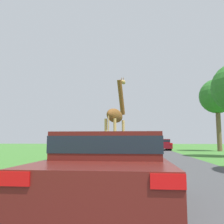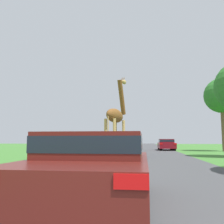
{
  "view_description": "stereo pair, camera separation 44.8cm",
  "coord_description": "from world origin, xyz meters",
  "px_view_note": "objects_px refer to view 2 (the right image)",
  "views": [
    {
      "loc": [
        -0.15,
        -0.46,
        1.22
      ],
      "look_at": [
        -1.62,
        13.6,
        2.9
      ],
      "focal_mm": 38.0,
      "sensor_mm": 36.0,
      "label": 1
    },
    {
      "loc": [
        0.29,
        -0.4,
        1.22
      ],
      "look_at": [
        -1.62,
        13.6,
        2.9
      ],
      "focal_mm": 38.0,
      "sensor_mm": 36.0,
      "label": 2
    }
  ],
  "objects_px": {
    "car_queue_left": "(166,144)",
    "car_far_ahead": "(123,144)",
    "car_lead_maroon": "(95,166)",
    "car_queue_right": "(123,146)",
    "sign_post": "(59,143)",
    "tree_left_edge": "(222,96)",
    "giraffe_near_road": "(116,117)"
  },
  "relations": [
    {
      "from": "car_lead_maroon",
      "to": "sign_post",
      "type": "relative_size",
      "value": 2.79
    },
    {
      "from": "car_queue_left",
      "to": "car_lead_maroon",
      "type": "bearing_deg",
      "value": -98.01
    },
    {
      "from": "car_lead_maroon",
      "to": "car_queue_left",
      "type": "relative_size",
      "value": 0.89
    },
    {
      "from": "giraffe_near_road",
      "to": "car_queue_left",
      "type": "bearing_deg",
      "value": 90.36
    },
    {
      "from": "car_queue_right",
      "to": "sign_post",
      "type": "relative_size",
      "value": 3.2
    },
    {
      "from": "car_lead_maroon",
      "to": "car_far_ahead",
      "type": "relative_size",
      "value": 0.94
    },
    {
      "from": "car_queue_left",
      "to": "car_far_ahead",
      "type": "height_order",
      "value": "car_far_ahead"
    },
    {
      "from": "car_lead_maroon",
      "to": "car_far_ahead",
      "type": "bearing_deg",
      "value": 93.86
    },
    {
      "from": "car_queue_right",
      "to": "car_far_ahead",
      "type": "xyz_separation_m",
      "value": [
        -0.9,
        9.3,
        0.01
      ]
    },
    {
      "from": "car_lead_maroon",
      "to": "tree_left_edge",
      "type": "height_order",
      "value": "tree_left_edge"
    },
    {
      "from": "car_lead_maroon",
      "to": "car_queue_right",
      "type": "relative_size",
      "value": 0.87
    },
    {
      "from": "giraffe_near_road",
      "to": "car_lead_maroon",
      "type": "xyz_separation_m",
      "value": [
        0.74,
        -9.65,
        -1.88
      ]
    },
    {
      "from": "car_lead_maroon",
      "to": "car_queue_left",
      "type": "distance_m",
      "value": 26.01
    },
    {
      "from": "giraffe_near_road",
      "to": "car_far_ahead",
      "type": "height_order",
      "value": "giraffe_near_road"
    },
    {
      "from": "car_lead_maroon",
      "to": "car_queue_left",
      "type": "bearing_deg",
      "value": 81.99
    },
    {
      "from": "car_lead_maroon",
      "to": "car_queue_left",
      "type": "xyz_separation_m",
      "value": [
        3.63,
        25.76,
        0.0
      ]
    },
    {
      "from": "car_lead_maroon",
      "to": "car_far_ahead",
      "type": "xyz_separation_m",
      "value": [
        -1.58,
        23.41,
        0.02
      ]
    },
    {
      "from": "car_queue_right",
      "to": "tree_left_edge",
      "type": "xyz_separation_m",
      "value": [
        10.37,
        9.05,
        5.42
      ]
    },
    {
      "from": "car_far_ahead",
      "to": "car_queue_left",
      "type": "bearing_deg",
      "value": 24.3
    },
    {
      "from": "giraffe_near_road",
      "to": "car_queue_left",
      "type": "height_order",
      "value": "giraffe_near_road"
    },
    {
      "from": "car_lead_maroon",
      "to": "tree_left_edge",
      "type": "xyz_separation_m",
      "value": [
        9.69,
        23.15,
        5.43
      ]
    },
    {
      "from": "tree_left_edge",
      "to": "sign_post",
      "type": "distance_m",
      "value": 19.7
    },
    {
      "from": "car_queue_left",
      "to": "sign_post",
      "type": "xyz_separation_m",
      "value": [
        -8.32,
        -15.06,
        0.32
      ]
    },
    {
      "from": "giraffe_near_road",
      "to": "tree_left_edge",
      "type": "bearing_deg",
      "value": 67.85
    },
    {
      "from": "car_queue_left",
      "to": "sign_post",
      "type": "height_order",
      "value": "sign_post"
    },
    {
      "from": "car_lead_maroon",
      "to": "tree_left_edge",
      "type": "distance_m",
      "value": 25.68
    },
    {
      "from": "car_far_ahead",
      "to": "tree_left_edge",
      "type": "distance_m",
      "value": 12.51
    },
    {
      "from": "car_far_ahead",
      "to": "sign_post",
      "type": "height_order",
      "value": "sign_post"
    },
    {
      "from": "car_queue_right",
      "to": "tree_left_edge",
      "type": "relative_size",
      "value": 0.58
    },
    {
      "from": "car_lead_maroon",
      "to": "sign_post",
      "type": "bearing_deg",
      "value": 113.68
    },
    {
      "from": "giraffe_near_road",
      "to": "tree_left_edge",
      "type": "distance_m",
      "value": 17.43
    },
    {
      "from": "car_far_ahead",
      "to": "sign_post",
      "type": "xyz_separation_m",
      "value": [
        -3.11,
        -12.71,
        0.3
      ]
    }
  ]
}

